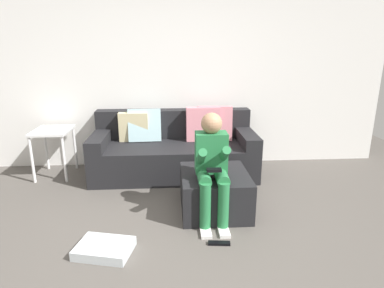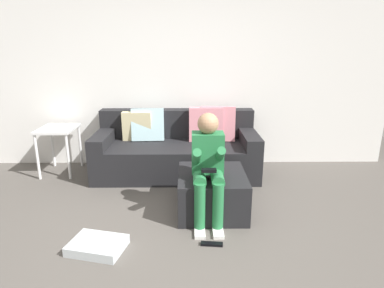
{
  "view_description": "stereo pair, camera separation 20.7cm",
  "coord_description": "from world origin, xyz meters",
  "px_view_note": "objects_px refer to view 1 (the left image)",
  "views": [
    {
      "loc": [
        -0.08,
        -2.32,
        1.67
      ],
      "look_at": [
        0.17,
        1.37,
        0.58
      ],
      "focal_mm": 30.71,
      "sensor_mm": 36.0,
      "label": 1
    },
    {
      "loc": [
        0.13,
        -2.33,
        1.67
      ],
      "look_at": [
        0.17,
        1.37,
        0.58
      ],
      "focal_mm": 30.71,
      "sensor_mm": 36.0,
      "label": 2
    }
  ],
  "objects_px": {
    "person_seated": "(212,162)",
    "side_table": "(53,137)",
    "couch_sectional": "(175,149)",
    "storage_bin": "(104,248)",
    "remote_near_ottoman": "(219,243)",
    "ottoman": "(215,192)"
  },
  "relations": [
    {
      "from": "person_seated",
      "to": "side_table",
      "type": "relative_size",
      "value": 1.69
    },
    {
      "from": "person_seated",
      "to": "couch_sectional",
      "type": "bearing_deg",
      "value": 104.51
    },
    {
      "from": "storage_bin",
      "to": "side_table",
      "type": "height_order",
      "value": "side_table"
    },
    {
      "from": "storage_bin",
      "to": "remote_near_ottoman",
      "type": "distance_m",
      "value": 0.99
    },
    {
      "from": "side_table",
      "to": "remote_near_ottoman",
      "type": "distance_m",
      "value": 2.71
    },
    {
      "from": "ottoman",
      "to": "person_seated",
      "type": "bearing_deg",
      "value": -106.76
    },
    {
      "from": "person_seated",
      "to": "side_table",
      "type": "bearing_deg",
      "value": 145.87
    },
    {
      "from": "storage_bin",
      "to": "person_seated",
      "type": "bearing_deg",
      "value": 28.11
    },
    {
      "from": "person_seated",
      "to": "remote_near_ottoman",
      "type": "bearing_deg",
      "value": -88.24
    },
    {
      "from": "person_seated",
      "to": "remote_near_ottoman",
      "type": "height_order",
      "value": "person_seated"
    },
    {
      "from": "couch_sectional",
      "to": "side_table",
      "type": "relative_size",
      "value": 3.38
    },
    {
      "from": "couch_sectional",
      "to": "ottoman",
      "type": "distance_m",
      "value": 1.2
    },
    {
      "from": "side_table",
      "to": "remote_near_ottoman",
      "type": "relative_size",
      "value": 3.27
    },
    {
      "from": "ottoman",
      "to": "storage_bin",
      "type": "height_order",
      "value": "ottoman"
    },
    {
      "from": "remote_near_ottoman",
      "to": "ottoman",
      "type": "bearing_deg",
      "value": 92.17
    },
    {
      "from": "ottoman",
      "to": "remote_near_ottoman",
      "type": "height_order",
      "value": "ottoman"
    },
    {
      "from": "couch_sectional",
      "to": "person_seated",
      "type": "height_order",
      "value": "person_seated"
    },
    {
      "from": "storage_bin",
      "to": "side_table",
      "type": "distance_m",
      "value": 2.14
    },
    {
      "from": "side_table",
      "to": "storage_bin",
      "type": "bearing_deg",
      "value": -62.01
    },
    {
      "from": "person_seated",
      "to": "storage_bin",
      "type": "bearing_deg",
      "value": -151.89
    },
    {
      "from": "side_table",
      "to": "remote_near_ottoman",
      "type": "height_order",
      "value": "side_table"
    },
    {
      "from": "couch_sectional",
      "to": "remote_near_ottoman",
      "type": "xyz_separation_m",
      "value": [
        0.35,
        -1.78,
        -0.32
      ]
    }
  ]
}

